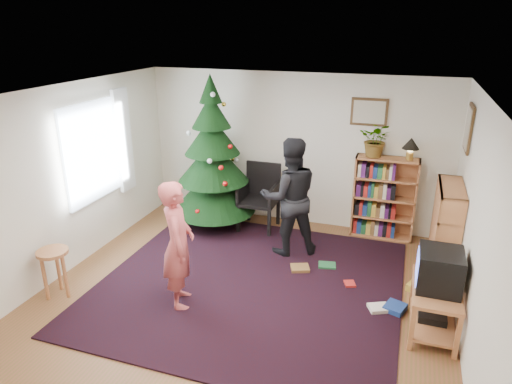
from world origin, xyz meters
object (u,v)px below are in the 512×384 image
(armchair, at_px, (261,193))
(stool, at_px, (54,261))
(tv_stand, at_px, (434,305))
(person_standing, at_px, (178,245))
(person_by_chair, at_px, (290,197))
(table_lamp, at_px, (411,145))
(christmas_tree, at_px, (213,166))
(bookshelf_right, at_px, (445,232))
(picture_back, at_px, (369,112))
(bookshelf_back, at_px, (384,197))
(crt_tv, at_px, (440,270))
(potted_plant, at_px, (376,140))
(picture_right, at_px, (469,128))

(armchair, height_order, stool, armchair)
(tv_stand, relative_size, person_standing, 0.57)
(person_by_chair, height_order, table_lamp, person_by_chair)
(table_lamp, bearing_deg, christmas_tree, -171.51)
(bookshelf_right, xyz_separation_m, armchair, (-2.78, 0.81, -0.08))
(picture_back, bearing_deg, stool, -136.49)
(bookshelf_back, relative_size, armchair, 1.22)
(person_by_chair, bearing_deg, crt_tv, 120.36)
(crt_tv, bearing_deg, potted_plant, 111.85)
(picture_back, height_order, armchair, picture_back)
(bookshelf_right, relative_size, tv_stand, 1.45)
(tv_stand, height_order, person_by_chair, person_by_chair)
(picture_back, distance_m, person_standing, 3.56)
(bookshelf_right, height_order, stool, bookshelf_right)
(christmas_tree, height_order, armchair, christmas_tree)
(bookshelf_back, relative_size, bookshelf_right, 1.00)
(picture_back, xyz_separation_m, christmas_tree, (-2.35, -0.58, -0.91))
(crt_tv, bearing_deg, person_standing, -171.80)
(tv_stand, relative_size, potted_plant, 1.68)
(picture_right, height_order, person_standing, picture_right)
(tv_stand, height_order, armchair, armchair)
(bookshelf_back, bearing_deg, bookshelf_right, -51.52)
(bookshelf_right, bearing_deg, bookshelf_back, 38.48)
(stool, xyz_separation_m, person_standing, (1.54, 0.35, 0.30))
(crt_tv, height_order, person_by_chair, person_by_chair)
(stool, bearing_deg, crt_tv, 9.79)
(tv_stand, bearing_deg, table_lamp, 100.38)
(armchair, xyz_separation_m, stool, (-1.76, -2.80, -0.09))
(picture_back, distance_m, bookshelf_back, 1.34)
(armchair, bearing_deg, picture_right, -7.00)
(picture_right, bearing_deg, person_standing, -146.10)
(crt_tv, xyz_separation_m, potted_plant, (-0.92, 2.28, 0.80))
(picture_right, distance_m, person_by_chair, 2.52)
(potted_plant, bearing_deg, armchair, -172.07)
(table_lamp, bearing_deg, bookshelf_right, -62.96)
(crt_tv, distance_m, armchair, 3.36)
(crt_tv, bearing_deg, picture_right, 81.34)
(picture_back, relative_size, person_standing, 0.35)
(picture_back, distance_m, christmas_tree, 2.58)
(christmas_tree, height_order, stool, christmas_tree)
(christmas_tree, relative_size, potted_plant, 4.69)
(crt_tv, bearing_deg, christmas_tree, 151.74)
(person_standing, height_order, table_lamp, table_lamp)
(picture_right, bearing_deg, tv_stand, -98.56)
(armchair, relative_size, person_standing, 0.68)
(christmas_tree, relative_size, person_by_chair, 1.43)
(crt_tv, bearing_deg, bookshelf_right, 84.29)
(christmas_tree, relative_size, table_lamp, 7.47)
(tv_stand, bearing_deg, picture_back, 113.87)
(picture_back, bearing_deg, christmas_tree, -166.07)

